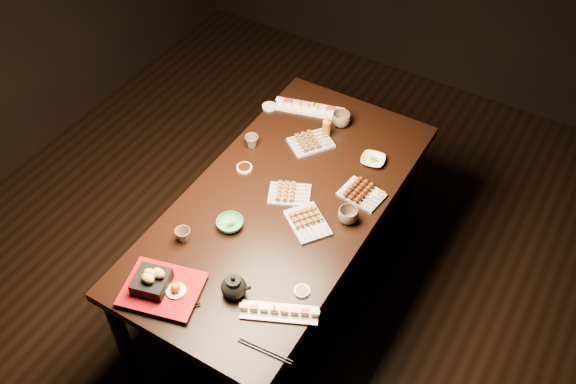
{
  "coord_description": "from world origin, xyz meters",
  "views": [
    {
      "loc": [
        1.19,
        -1.61,
        3.05
      ],
      "look_at": [
        0.09,
        0.25,
        0.77
      ],
      "focal_mm": 40.0,
      "sensor_mm": 36.0,
      "label": 1
    }
  ],
  "objects_px": {
    "edamame_bowl_cream": "(373,160)",
    "teacup_mid_right": "(348,215)",
    "sushi_platter_far": "(310,107)",
    "yakitori_plate_center": "(290,192)",
    "teacup_far_right": "(341,120)",
    "teapot": "(234,285)",
    "condiment_bottle": "(327,127)",
    "yakitori_plate_right": "(308,220)",
    "tempura_tray": "(161,283)",
    "yakitori_plate_left": "(311,140)",
    "sushi_platter_near": "(279,311)",
    "edamame_bowl_green": "(230,224)",
    "dining_table": "(283,249)",
    "teacup_far_left": "(252,141)",
    "teacup_near_left": "(183,235)"
  },
  "relations": [
    {
      "from": "dining_table",
      "to": "teacup_near_left",
      "type": "bearing_deg",
      "value": -125.97
    },
    {
      "from": "teacup_far_left",
      "to": "sushi_platter_near",
      "type": "bearing_deg",
      "value": -50.74
    },
    {
      "from": "yakitori_plate_right",
      "to": "teacup_mid_right",
      "type": "distance_m",
      "value": 0.19
    },
    {
      "from": "tempura_tray",
      "to": "teacup_far_left",
      "type": "bearing_deg",
      "value": 85.34
    },
    {
      "from": "tempura_tray",
      "to": "yakitori_plate_left",
      "type": "bearing_deg",
      "value": 70.95
    },
    {
      "from": "yakitori_plate_center",
      "to": "yakitori_plate_right",
      "type": "height_order",
      "value": "yakitori_plate_right"
    },
    {
      "from": "yakitori_plate_right",
      "to": "yakitori_plate_left",
      "type": "relative_size",
      "value": 1.0
    },
    {
      "from": "dining_table",
      "to": "teacup_mid_right",
      "type": "height_order",
      "value": "teacup_mid_right"
    },
    {
      "from": "yakitori_plate_left",
      "to": "teacup_mid_right",
      "type": "bearing_deg",
      "value": -96.48
    },
    {
      "from": "teacup_far_left",
      "to": "teacup_far_right",
      "type": "bearing_deg",
      "value": 50.22
    },
    {
      "from": "yakitori_plate_left",
      "to": "yakitori_plate_center",
      "type": "bearing_deg",
      "value": -130.01
    },
    {
      "from": "sushi_platter_far",
      "to": "dining_table",
      "type": "bearing_deg",
      "value": 93.61
    },
    {
      "from": "edamame_bowl_cream",
      "to": "teacup_mid_right",
      "type": "relative_size",
      "value": 1.26
    },
    {
      "from": "edamame_bowl_green",
      "to": "dining_table",
      "type": "bearing_deg",
      "value": 64.09
    },
    {
      "from": "edamame_bowl_green",
      "to": "tempura_tray",
      "type": "bearing_deg",
      "value": -95.25
    },
    {
      "from": "dining_table",
      "to": "yakitori_plate_right",
      "type": "height_order",
      "value": "yakitori_plate_right"
    },
    {
      "from": "teapot",
      "to": "condiment_bottle",
      "type": "xyz_separation_m",
      "value": [
        -0.14,
        1.09,
        0.01
      ]
    },
    {
      "from": "sushi_platter_far",
      "to": "edamame_bowl_green",
      "type": "distance_m",
      "value": 0.95
    },
    {
      "from": "dining_table",
      "to": "sushi_platter_far",
      "type": "distance_m",
      "value": 0.82
    },
    {
      "from": "dining_table",
      "to": "yakitori_plate_center",
      "type": "xyz_separation_m",
      "value": [
        0.01,
        0.05,
        0.4
      ]
    },
    {
      "from": "teapot",
      "to": "yakitori_plate_center",
      "type": "bearing_deg",
      "value": 79.9
    },
    {
      "from": "teacup_mid_right",
      "to": "dining_table",
      "type": "bearing_deg",
      "value": -171.43
    },
    {
      "from": "sushi_platter_far",
      "to": "yakitori_plate_left",
      "type": "relative_size",
      "value": 1.74
    },
    {
      "from": "yakitori_plate_right",
      "to": "sushi_platter_near",
      "type": "bearing_deg",
      "value": -37.56
    },
    {
      "from": "yakitori_plate_right",
      "to": "edamame_bowl_cream",
      "type": "bearing_deg",
      "value": 117.47
    },
    {
      "from": "sushi_platter_far",
      "to": "yakitori_plate_center",
      "type": "bearing_deg",
      "value": 95.67
    },
    {
      "from": "sushi_platter_far",
      "to": "tempura_tray",
      "type": "relative_size",
      "value": 1.16
    },
    {
      "from": "teacup_mid_right",
      "to": "tempura_tray",
      "type": "bearing_deg",
      "value": -123.05
    },
    {
      "from": "yakitori_plate_right",
      "to": "edamame_bowl_cream",
      "type": "height_order",
      "value": "yakitori_plate_right"
    },
    {
      "from": "teapot",
      "to": "condiment_bottle",
      "type": "bearing_deg",
      "value": 79.03
    },
    {
      "from": "edamame_bowl_green",
      "to": "teacup_far_left",
      "type": "bearing_deg",
      "value": 112.6
    },
    {
      "from": "teacup_far_right",
      "to": "teapot",
      "type": "bearing_deg",
      "value": -84.48
    },
    {
      "from": "yakitori_plate_left",
      "to": "teapot",
      "type": "distance_m",
      "value": 1.01
    },
    {
      "from": "teacup_near_left",
      "to": "condiment_bottle",
      "type": "xyz_separation_m",
      "value": [
        0.22,
        0.97,
        0.04
      ]
    },
    {
      "from": "yakitori_plate_left",
      "to": "tempura_tray",
      "type": "xyz_separation_m",
      "value": [
        -0.08,
        -1.15,
        0.03
      ]
    },
    {
      "from": "teacup_near_left",
      "to": "teacup_mid_right",
      "type": "height_order",
      "value": "teacup_mid_right"
    },
    {
      "from": "sushi_platter_far",
      "to": "edamame_bowl_cream",
      "type": "bearing_deg",
      "value": 141.97
    },
    {
      "from": "edamame_bowl_cream",
      "to": "sushi_platter_far",
      "type": "bearing_deg",
      "value": 157.13
    },
    {
      "from": "sushi_platter_near",
      "to": "edamame_bowl_cream",
      "type": "xyz_separation_m",
      "value": [
        -0.06,
        1.03,
        -0.0
      ]
    },
    {
      "from": "tempura_tray",
      "to": "teacup_far_left",
      "type": "height_order",
      "value": "tempura_tray"
    },
    {
      "from": "edamame_bowl_cream",
      "to": "teacup_far_right",
      "type": "bearing_deg",
      "value": 147.38
    },
    {
      "from": "sushi_platter_near",
      "to": "teacup_far_right",
      "type": "bearing_deg",
      "value": 80.89
    },
    {
      "from": "edamame_bowl_cream",
      "to": "yakitori_plate_right",
      "type": "bearing_deg",
      "value": -98.77
    },
    {
      "from": "yakitori_plate_left",
      "to": "teacup_near_left",
      "type": "distance_m",
      "value": 0.89
    },
    {
      "from": "sushi_platter_far",
      "to": "edamame_bowl_green",
      "type": "relative_size",
      "value": 2.97
    },
    {
      "from": "yakitori_plate_center",
      "to": "tempura_tray",
      "type": "distance_m",
      "value": 0.79
    },
    {
      "from": "yakitori_plate_right",
      "to": "teapot",
      "type": "height_order",
      "value": "teapot"
    },
    {
      "from": "sushi_platter_far",
      "to": "condiment_bottle",
      "type": "bearing_deg",
      "value": 125.61
    },
    {
      "from": "yakitori_plate_left",
      "to": "edamame_bowl_cream",
      "type": "bearing_deg",
      "value": -47.3
    },
    {
      "from": "yakitori_plate_center",
      "to": "teacup_mid_right",
      "type": "distance_m",
      "value": 0.32
    }
  ]
}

